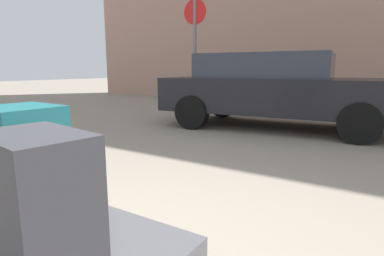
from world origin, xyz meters
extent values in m
cube|color=#4C4C51|center=(0.00, 0.00, 0.29)|extent=(1.16, 0.84, 0.10)
cylinder|color=black|center=(-0.39, 0.29, 0.12)|extent=(0.24, 0.06, 0.24)
cube|color=#4C5128|center=(-0.19, 0.01, 0.52)|extent=(0.67, 0.45, 0.35)
cube|color=#2D2D33|center=(0.33, -0.25, 0.64)|extent=(0.42, 0.31, 0.60)
cube|color=#144C51|center=(-0.19, 0.01, 0.83)|extent=(0.34, 0.32, 0.27)
cube|color=black|center=(-0.60, 5.25, 0.64)|extent=(4.46, 2.23, 0.64)
cube|color=#2D333D|center=(-0.85, 5.23, 1.19)|extent=(2.56, 1.82, 0.46)
cylinder|color=black|center=(0.72, 6.25, 0.32)|extent=(0.66, 0.28, 0.64)
cylinder|color=black|center=(0.90, 4.55, 0.32)|extent=(0.66, 0.28, 0.64)
cylinder|color=black|center=(-2.10, 5.95, 0.32)|extent=(0.66, 0.28, 0.64)
cylinder|color=black|center=(-1.93, 4.26, 0.32)|extent=(0.66, 0.28, 0.64)
cylinder|color=slate|center=(-2.25, 4.89, 1.26)|extent=(0.07, 0.07, 2.52)
cylinder|color=red|center=(-2.25, 4.89, 2.27)|extent=(0.50, 0.03, 0.50)
camera|label=1|loc=(1.25, -0.79, 1.13)|focal=29.48mm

